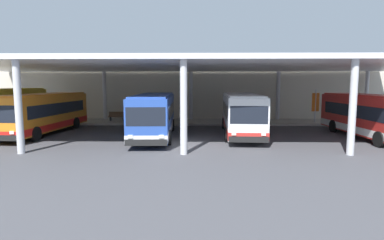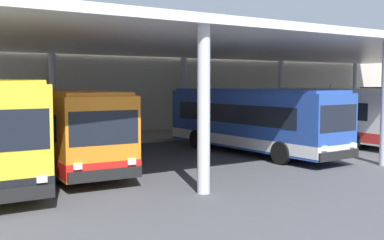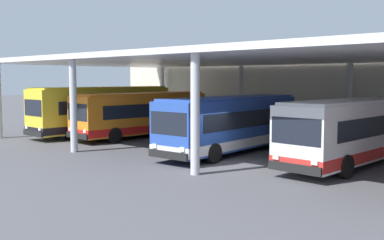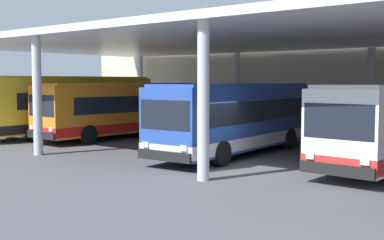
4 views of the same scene
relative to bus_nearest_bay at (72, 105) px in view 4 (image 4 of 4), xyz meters
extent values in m
plane|color=#47474C|center=(14.88, -3.78, -1.84)|extent=(200.00, 200.00, 0.00)
cube|color=#A39E93|center=(14.88, 7.97, -1.75)|extent=(42.00, 4.50, 0.18)
cube|color=beige|center=(14.88, 11.22, 1.78)|extent=(48.00, 1.60, 7.24)
cube|color=silver|center=(14.88, 1.72, 3.56)|extent=(40.00, 17.00, 0.30)
cylinder|color=silver|center=(-3.62, 9.72, 0.78)|extent=(0.40, 0.40, 5.25)
cylinder|color=silver|center=(5.63, -6.28, 0.78)|extent=(0.40, 0.40, 5.25)
cylinder|color=silver|center=(5.63, 9.72, 0.78)|extent=(0.40, 0.40, 5.25)
cylinder|color=silver|center=(14.88, -6.28, 0.78)|extent=(0.40, 0.40, 5.25)
cylinder|color=silver|center=(14.88, 9.72, 0.78)|extent=(0.40, 0.40, 5.25)
cube|color=yellow|center=(0.00, 0.00, 0.06)|extent=(2.76, 11.26, 3.10)
cube|color=black|center=(0.00, 0.00, -1.14)|extent=(2.78, 11.28, 0.50)
cube|color=black|center=(0.00, 0.15, 0.36)|extent=(2.75, 9.24, 0.90)
cube|color=yellow|center=(0.00, 0.00, 1.67)|extent=(2.55, 10.80, 0.12)
cylinder|color=black|center=(-1.31, -3.44, -1.34)|extent=(0.30, 1.01, 1.00)
cylinder|color=black|center=(1.14, -3.50, -1.34)|extent=(0.30, 1.01, 1.00)
cylinder|color=black|center=(-1.15, 3.11, -1.34)|extent=(0.30, 1.01, 1.00)
cylinder|color=black|center=(1.30, 3.05, -1.34)|extent=(0.30, 1.01, 1.00)
cube|color=orange|center=(3.43, 0.84, -0.14)|extent=(3.11, 10.53, 2.70)
cube|color=red|center=(3.43, 0.84, -1.14)|extent=(3.13, 10.55, 0.50)
cube|color=black|center=(3.44, 0.99, 0.16)|extent=(3.04, 8.66, 0.90)
cube|color=black|center=(3.13, -4.30, 0.21)|extent=(2.30, 0.26, 1.10)
cube|color=black|center=(3.12, -4.39, -1.29)|extent=(2.46, 0.31, 0.36)
cube|color=orange|center=(3.43, 0.84, 1.27)|extent=(2.89, 10.10, 0.12)
cube|color=yellow|center=(3.13, -4.27, 1.03)|extent=(1.75, 0.22, 0.28)
cube|color=white|center=(2.22, -4.32, -0.94)|extent=(0.28, 0.10, 0.20)
cube|color=white|center=(4.02, -4.43, -0.94)|extent=(0.28, 0.10, 0.20)
cylinder|color=black|center=(2.02, -2.30, -1.34)|extent=(0.34, 1.01, 1.00)
cylinder|color=black|center=(4.46, -2.45, -1.34)|extent=(0.34, 1.01, 1.00)
cylinder|color=black|center=(2.38, 3.77, -1.34)|extent=(0.34, 1.01, 1.00)
cylinder|color=black|center=(4.83, 3.63, -1.34)|extent=(0.34, 1.01, 1.00)
cube|color=#284CA8|center=(12.43, -0.50, -0.14)|extent=(2.96, 10.50, 2.70)
cube|color=silver|center=(12.43, -0.50, -1.14)|extent=(2.98, 10.52, 0.50)
cube|color=black|center=(12.42, -0.35, 0.16)|extent=(2.92, 8.63, 0.90)
cube|color=black|center=(12.66, -5.64, 0.21)|extent=(2.30, 0.22, 1.10)
cube|color=black|center=(12.66, -5.73, -1.29)|extent=(2.45, 0.27, 0.36)
cube|color=#2A50B0|center=(12.43, -0.50, 1.27)|extent=(2.74, 10.08, 0.12)
cube|color=yellow|center=(12.65, -5.61, 1.03)|extent=(1.75, 0.20, 0.28)
cube|color=white|center=(11.76, -5.76, -0.94)|extent=(0.28, 0.09, 0.20)
cube|color=white|center=(13.56, -5.68, -0.94)|extent=(0.28, 0.09, 0.20)
cylinder|color=black|center=(11.35, -3.77, -1.34)|extent=(0.32, 1.01, 1.00)
cylinder|color=black|center=(13.79, -3.66, -1.34)|extent=(0.32, 1.01, 1.00)
cylinder|color=black|center=(11.08, 2.31, -1.34)|extent=(0.32, 1.01, 1.00)
cylinder|color=black|center=(13.52, 2.41, -1.34)|extent=(0.32, 1.01, 1.00)
cube|color=black|center=(18.78, -4.51, 0.21)|extent=(2.30, 0.23, 1.10)
cube|color=black|center=(18.77, -4.60, -1.29)|extent=(2.45, 0.27, 0.36)
cube|color=yellow|center=(18.78, -4.48, 1.03)|extent=(1.75, 0.20, 0.28)
cube|color=white|center=(17.88, -4.55, -0.94)|extent=(0.28, 0.09, 0.20)
cube|color=white|center=(19.67, -4.63, -0.94)|extent=(0.28, 0.09, 0.20)
cylinder|color=black|center=(17.64, -2.53, -1.34)|extent=(0.33, 1.01, 1.00)
cube|color=brown|center=(7.39, 7.97, -1.21)|extent=(1.80, 0.44, 0.08)
cube|color=brown|center=(7.39, 8.17, -0.96)|extent=(1.80, 0.06, 0.44)
cube|color=#2D2D33|center=(6.69, 7.97, -1.44)|extent=(0.10, 0.36, 0.45)
cube|color=#2D2D33|center=(8.09, 7.97, -1.44)|extent=(0.10, 0.36, 0.45)
cylinder|color=#33383D|center=(10.26, 8.18, -1.21)|extent=(0.48, 0.48, 0.90)
cylinder|color=black|center=(10.26, 8.18, -0.72)|extent=(0.52, 0.52, 0.08)
camera|label=1|loc=(15.70, -23.33, 2.08)|focal=28.98mm
camera|label=2|loc=(-2.61, -18.32, 1.65)|focal=43.86mm
camera|label=3|loc=(27.92, -20.91, 2.31)|focal=42.71mm
camera|label=4|loc=(24.79, -19.33, 1.46)|focal=46.79mm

